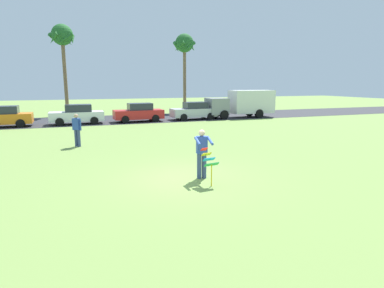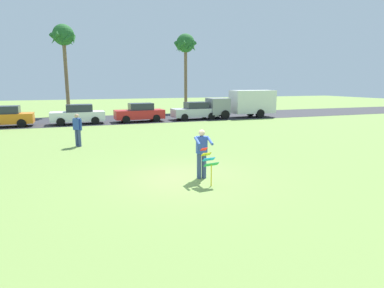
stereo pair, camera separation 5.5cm
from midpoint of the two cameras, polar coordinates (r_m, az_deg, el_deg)
ground_plane at (r=11.42m, az=-1.44°, el=-6.06°), size 120.00×120.00×0.00m
road_strip at (r=30.57m, az=-13.35°, el=4.27°), size 120.00×8.00×0.01m
person_kite_flyer at (r=11.16m, az=1.64°, el=-1.42°), size 0.59×0.69×1.73m
kite_held at (r=10.47m, az=2.89°, el=-2.99°), size 0.53×0.67×1.20m
parked_car_orange at (r=28.41m, az=-30.66°, el=4.15°), size 4.24×1.91×1.60m
parked_car_white at (r=27.91m, az=-19.77°, el=4.92°), size 4.22×1.87×1.60m
parked_car_red at (r=28.37m, az=-9.48°, el=5.49°), size 4.25×1.94×1.60m
parked_car_silver at (r=29.73m, az=0.34°, el=5.87°), size 4.26×1.94×1.60m
parked_truck_grey_van at (r=31.83m, az=9.14°, el=7.21°), size 6.70×2.13×2.62m
palm_tree_right_near at (r=36.47m, az=-22.06°, el=16.89°), size 2.58×2.71×9.15m
palm_tree_centre_far at (r=38.55m, az=-1.38°, el=16.91°), size 2.58×2.71×8.88m
person_walker_near at (r=17.90m, az=-19.84°, el=2.50°), size 0.45×0.41×1.73m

